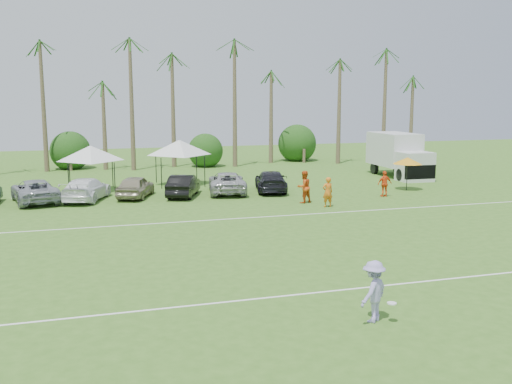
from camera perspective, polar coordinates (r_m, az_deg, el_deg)
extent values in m
plane|color=#3B681F|center=(16.37, 1.16, -13.04)|extent=(120.00, 120.00, 0.00)
cube|color=white|center=(18.15, -0.80, -10.72)|extent=(80.00, 0.10, 0.01)
cube|color=white|center=(29.45, -7.21, -2.97)|extent=(80.00, 0.10, 0.01)
cone|color=brown|center=(52.52, -20.52, 7.91)|extent=(0.44, 0.44, 11.00)
cone|color=brown|center=(52.46, -16.04, 6.50)|extent=(0.44, 0.44, 8.00)
cone|color=brown|center=(52.65, -11.68, 7.22)|extent=(0.44, 0.44, 9.00)
cone|color=brown|center=(53.14, -7.36, 7.89)|extent=(0.44, 0.44, 10.00)
cone|color=brown|center=(53.92, -3.13, 8.50)|extent=(0.44, 0.44, 11.00)
cone|color=brown|center=(55.35, 1.96, 6.97)|extent=(0.44, 0.44, 8.00)
cone|color=brown|center=(57.12, 6.76, 7.49)|extent=(0.44, 0.44, 9.00)
cone|color=brown|center=(59.27, 11.26, 7.92)|extent=(0.44, 0.44, 10.00)
cone|color=brown|center=(61.23, 14.62, 8.31)|extent=(0.44, 0.44, 11.00)
cylinder|color=brown|center=(53.71, -18.04, 2.92)|extent=(0.30, 0.30, 1.40)
sphere|color=#184212|center=(53.61, -18.10, 4.09)|extent=(4.00, 4.00, 4.00)
cylinder|color=brown|center=(54.74, -5.37, 3.45)|extent=(0.30, 0.30, 1.40)
sphere|color=#184212|center=(54.64, -5.39, 4.60)|extent=(4.00, 4.00, 4.00)
cylinder|color=brown|center=(57.53, 4.46, 3.74)|extent=(0.30, 0.30, 1.40)
sphere|color=#184212|center=(57.44, 4.48, 4.84)|extent=(4.00, 4.00, 4.00)
imported|color=orange|center=(33.38, 7.17, -0.01)|extent=(0.65, 0.44, 1.75)
imported|color=#CC4D16|center=(34.50, 4.81, 0.51)|extent=(1.13, 0.99, 1.96)
imported|color=#F8571B|center=(37.55, 12.75, 0.81)|extent=(0.98, 0.41, 1.68)
cube|color=silver|center=(48.14, 13.63, 4.19)|extent=(2.80, 4.95, 2.65)
cube|color=silver|center=(45.30, 15.61, 2.46)|extent=(2.50, 1.98, 2.22)
cube|color=black|center=(44.66, 16.10, 1.94)|extent=(2.44, 0.40, 1.06)
cube|color=#E5590C|center=(48.83, 14.99, 3.65)|extent=(0.08, 1.69, 0.95)
cylinder|color=black|center=(45.04, 14.27, 1.67)|extent=(0.35, 0.96, 0.95)
cylinder|color=black|center=(46.10, 16.58, 1.74)|extent=(0.35, 0.96, 0.95)
cylinder|color=black|center=(48.94, 11.76, 2.34)|extent=(0.35, 0.96, 0.95)
cylinder|color=black|center=(49.92, 13.93, 2.40)|extent=(0.35, 0.96, 0.95)
cylinder|color=black|center=(38.96, -18.24, 1.17)|extent=(0.06, 0.06, 2.08)
cylinder|color=black|center=(38.98, -13.95, 1.37)|extent=(0.06, 0.06, 2.08)
cylinder|color=black|center=(41.86, -18.14, 1.71)|extent=(0.06, 0.06, 2.08)
cylinder|color=black|center=(41.88, -14.15, 1.89)|extent=(0.06, 0.06, 2.08)
pyramid|color=silver|center=(40.18, -16.25, 4.48)|extent=(4.49, 4.49, 1.04)
cylinder|color=black|center=(40.42, -9.45, 1.87)|extent=(0.06, 0.06, 2.19)
cylinder|color=black|center=(40.91, -5.15, 2.05)|extent=(0.06, 0.06, 2.19)
cylinder|color=black|center=(43.46, -9.97, 2.37)|extent=(0.06, 0.06, 2.19)
cylinder|color=black|center=(43.92, -5.96, 2.53)|extent=(0.06, 0.06, 2.19)
pyramid|color=silver|center=(41.94, -7.70, 5.19)|extent=(4.73, 4.73, 1.10)
cylinder|color=black|center=(40.62, 14.86, 1.61)|extent=(0.05, 0.05, 2.04)
cone|color=orange|center=(40.50, 14.92, 3.05)|extent=(2.04, 2.04, 0.46)
imported|color=#A69ADA|center=(16.56, 11.67, -9.71)|extent=(1.31, 1.18, 1.76)
cylinder|color=white|center=(16.67, 13.42, -10.77)|extent=(0.27, 0.27, 0.03)
imported|color=#989CA4|center=(37.11, -21.25, 0.10)|extent=(3.38, 5.47, 1.41)
imported|color=white|center=(36.84, -16.60, 0.29)|extent=(3.43, 5.25, 1.41)
imported|color=#9D9478|center=(37.16, -11.96, 0.55)|extent=(3.03, 4.47, 1.41)
imported|color=black|center=(37.11, -7.27, 0.66)|extent=(2.90, 4.54, 1.41)
imported|color=#ABABAC|center=(38.12, -2.91, 0.95)|extent=(3.25, 5.43, 1.41)
imported|color=black|center=(38.74, 1.49, 1.10)|extent=(3.07, 5.20, 1.41)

